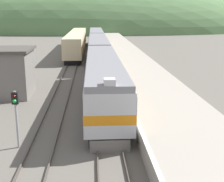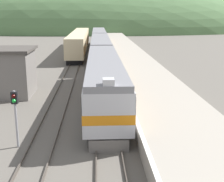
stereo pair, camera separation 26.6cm
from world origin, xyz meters
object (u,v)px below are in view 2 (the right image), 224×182
Objects in this scene: carriage_third at (99,38)px; siding_train at (79,42)px; express_train_lead_car at (104,79)px; carriage_second at (100,49)px; signal_post_siding at (15,107)px.

siding_train is at bearing -113.82° from carriage_third.
siding_train is at bearing 96.32° from express_train_lead_car.
carriage_second is 22.33m from carriage_third.
carriage_second is (0.00, 22.44, -0.01)m from express_train_lead_car.
siding_train is at bearing 88.24° from signal_post_siding.
express_train_lead_car is at bearing -90.00° from carriage_second.
signal_post_siding is (-5.35, -31.70, 0.37)m from carriage_second.
express_train_lead_car is at bearing -90.00° from carriage_third.
carriage_third is at bearing 84.35° from signal_post_siding.
express_train_lead_car reaches higher than carriage_third.
carriage_second is 0.64× the size of siding_train.
signal_post_siding is at bearing -91.76° from siding_train.
carriage_second is 1.00× the size of carriage_third.
express_train_lead_car reaches higher than siding_train.
express_train_lead_car reaches higher than signal_post_siding.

